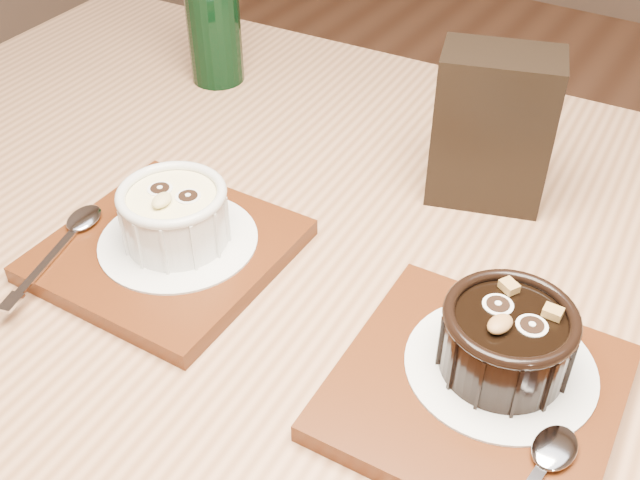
# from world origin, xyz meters

# --- Properties ---
(table) EXTENTS (1.25, 0.87, 0.75)m
(table) POSITION_xyz_m (-0.24, -0.06, 0.66)
(table) COLOR #8F5F3E
(table) RESTS_ON ground
(tray_left) EXTENTS (0.18, 0.18, 0.01)m
(tray_left) POSITION_xyz_m (-0.40, -0.11, 0.76)
(tray_left) COLOR #55250E
(tray_left) RESTS_ON table
(doily_left) EXTENTS (0.13, 0.13, 0.00)m
(doily_left) POSITION_xyz_m (-0.39, -0.10, 0.77)
(doily_left) COLOR white
(doily_left) RESTS_ON tray_left
(ramekin_white) EXTENTS (0.09, 0.09, 0.05)m
(ramekin_white) POSITION_xyz_m (-0.39, -0.10, 0.79)
(ramekin_white) COLOR silver
(ramekin_white) RESTS_ON doily_left
(spoon_left) EXTENTS (0.06, 0.14, 0.01)m
(spoon_left) POSITION_xyz_m (-0.47, -0.16, 0.77)
(spoon_left) COLOR silver
(spoon_left) RESTS_ON tray_left
(tray_right) EXTENTS (0.19, 0.19, 0.01)m
(tray_right) POSITION_xyz_m (-0.13, -0.11, 0.76)
(tray_right) COLOR #55250E
(tray_right) RESTS_ON table
(doily_right) EXTENTS (0.13, 0.13, 0.00)m
(doily_right) POSITION_xyz_m (-0.12, -0.09, 0.77)
(doily_right) COLOR white
(doily_right) RESTS_ON tray_right
(ramekin_dark) EXTENTS (0.09, 0.09, 0.05)m
(ramekin_dark) POSITION_xyz_m (-0.12, -0.09, 0.79)
(ramekin_dark) COLOR black
(ramekin_dark) RESTS_ON doily_right
(condiment_stand) EXTENTS (0.11, 0.09, 0.14)m
(condiment_stand) POSITION_xyz_m (-0.21, 0.11, 0.82)
(condiment_stand) COLOR black
(condiment_stand) RESTS_ON table
(green_bottle) EXTENTS (0.06, 0.06, 0.22)m
(green_bottle) POSITION_xyz_m (-0.56, 0.17, 0.84)
(green_bottle) COLOR black
(green_bottle) RESTS_ON table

